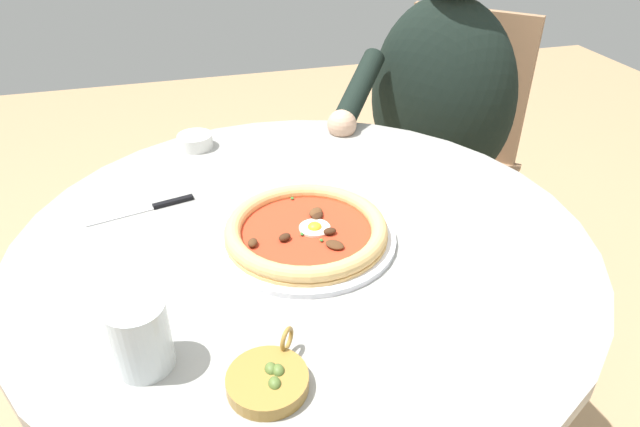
# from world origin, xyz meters

# --- Properties ---
(dining_table) EXTENTS (1.00, 1.00, 0.72)m
(dining_table) POSITION_xyz_m (0.00, 0.00, 0.55)
(dining_table) COLOR #999993
(dining_table) RESTS_ON ground
(pizza_on_plate) EXTENTS (0.31, 0.31, 0.04)m
(pizza_on_plate) POSITION_xyz_m (0.02, 0.00, 0.73)
(pizza_on_plate) COLOR white
(pizza_on_plate) RESTS_ON dining_table
(water_glass) EXTENTS (0.07, 0.07, 0.10)m
(water_glass) POSITION_xyz_m (0.23, -0.27, 0.76)
(water_glass) COLOR silver
(water_glass) RESTS_ON dining_table
(steak_knife) EXTENTS (0.06, 0.19, 0.01)m
(steak_knife) POSITION_xyz_m (-0.16, -0.24, 0.72)
(steak_knife) COLOR silver
(steak_knife) RESTS_ON dining_table
(ramekin_capers) EXTENTS (0.08, 0.08, 0.03)m
(ramekin_capers) POSITION_xyz_m (-0.40, -0.15, 0.73)
(ramekin_capers) COLOR white
(ramekin_capers) RESTS_ON dining_table
(olive_pan) EXTENTS (0.11, 0.10, 0.04)m
(olive_pan) POSITION_xyz_m (0.31, -0.12, 0.73)
(olive_pan) COLOR olive
(olive_pan) RESTS_ON dining_table
(diner_person) EXTENTS (0.44, 0.58, 1.17)m
(diner_person) POSITION_xyz_m (-0.51, 0.50, 0.53)
(diner_person) COLOR #282833
(diner_person) RESTS_ON ground
(cafe_chair_diner) EXTENTS (0.58, 0.58, 0.91)m
(cafe_chair_diner) POSITION_xyz_m (-0.61, 0.61, 0.54)
(cafe_chair_diner) COLOR #957050
(cafe_chair_diner) RESTS_ON ground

